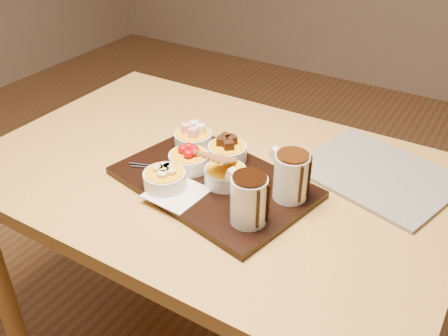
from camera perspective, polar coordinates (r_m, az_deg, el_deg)
The scene contains 12 objects.
dining_table at distance 1.32m, azimuth -1.18°, elevation -3.69°, with size 1.20×0.80×0.75m.
serving_board at distance 1.20m, azimuth -1.22°, elevation -1.64°, with size 0.46×0.30×0.02m, color black.
napkin at distance 1.15m, azimuth -5.45°, elevation -2.83°, with size 0.12×0.12×0.00m, color white.
bowl_marshmallows at distance 1.32m, azimuth -3.54°, elevation 3.24°, with size 0.10×0.10×0.04m, color silver.
bowl_cake at distance 1.26m, azimuth 0.37°, elevation 1.78°, with size 0.10×0.10×0.04m, color silver.
bowl_strawberries at distance 1.23m, azimuth -4.03°, elevation 0.80°, with size 0.10×0.10×0.04m, color silver.
bowl_biscotti at distance 1.17m, azimuth 0.15°, elevation -0.89°, with size 0.10×0.10×0.04m, color silver.
bowl_bananas at distance 1.17m, azimuth -6.79°, elevation -1.34°, with size 0.10×0.10×0.04m, color silver.
pitcher_dark_chocolate at distance 1.04m, azimuth 2.86°, elevation -3.71°, with size 0.08×0.08×0.11m, color silver.
pitcher_milk_chocolate at distance 1.12m, azimuth 7.67°, elevation -1.04°, with size 0.08×0.08×0.11m, color silver.
fondue_skewers at distance 1.23m, azimuth -5.17°, elevation -0.08°, with size 0.26×0.03×0.01m, color silver, non-canonical shape.
newspaper at distance 1.30m, azimuth 17.15°, elevation -0.66°, with size 0.36×0.28×0.01m, color beige.
Camera 1 is at (0.58, -0.89, 1.44)m, focal length 40.00 mm.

